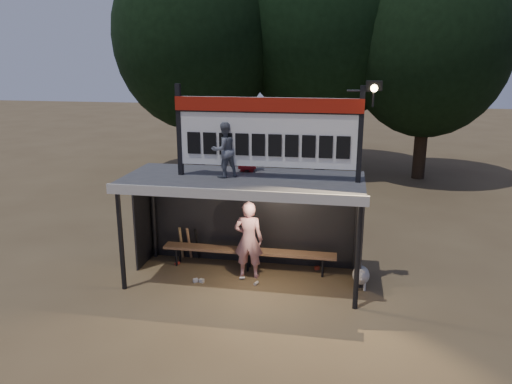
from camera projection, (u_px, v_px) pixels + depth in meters
ground at (244, 279)px, 11.01m from camera, size 80.00×80.00×0.00m
player at (249, 240)px, 10.93m from camera, size 0.65×0.43×1.74m
child_a at (224, 150)px, 10.27m from camera, size 0.70×0.69×1.15m
child_b at (247, 146)px, 10.80m from camera, size 0.54×0.36×1.09m
dugout_shelter at (246, 196)px, 10.76m from camera, size 5.10×2.08×2.32m
scoreboard_assembly at (270, 130)px, 10.03m from camera, size 4.10×0.27×1.99m
bench at (249, 252)px, 11.42m from camera, size 4.00×0.35×0.48m
tree_left at (195, 36)px, 19.73m from camera, size 6.46×6.46×9.27m
tree_mid at (325, 20)px, 20.12m from camera, size 7.22×7.22×10.36m
tree_right at (429, 44)px, 18.74m from camera, size 6.08×6.08×8.72m
dog at (361, 275)px, 10.55m from camera, size 0.36×0.81×0.49m
bats at (189, 243)px, 11.94m from camera, size 0.47×0.32×0.84m
litter at (232, 275)px, 11.11m from camera, size 3.38×1.24×0.08m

